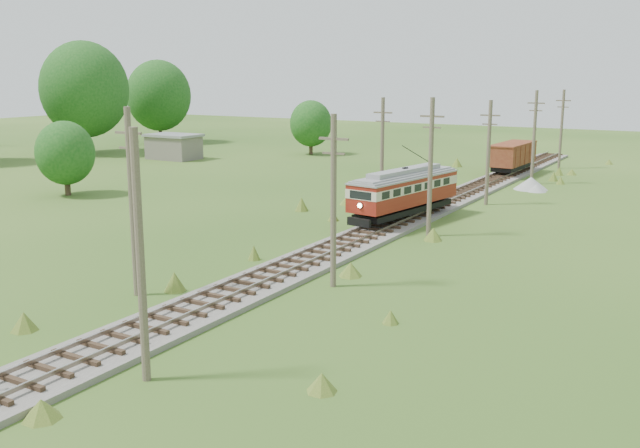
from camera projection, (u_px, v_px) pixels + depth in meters
The scene contains 17 objects.
railbed_main at pixel (402, 220), 50.88m from camera, with size 3.60×96.00×0.57m.
streetcar at pixel (405, 189), 50.69m from camera, with size 4.18×11.04×4.99m.
gondola at pixel (512, 155), 74.41m from camera, with size 2.98×8.44×2.78m.
gravel_pile at pixel (532, 184), 65.08m from camera, with size 3.20×3.39×1.16m.
utility_pole_r_1 at pixel (140, 258), 23.97m from camera, with size 0.30×0.30×8.80m.
utility_pole_r_2 at pixel (334, 200), 34.85m from camera, with size 1.60×0.30×8.60m.
utility_pole_r_3 at pixel (431, 166), 45.84m from camera, with size 1.60×0.30×9.00m.
utility_pole_r_4 at pixel (488, 152), 56.99m from camera, with size 1.60×0.30×8.40m.
utility_pole_r_5 at pixel (534, 136), 67.72m from camera, with size 1.60×0.30×8.90m.
utility_pole_r_6 at pixel (561, 128), 78.83m from camera, with size 1.60×0.30×8.70m.
utility_pole_l_a at pixel (132, 201), 33.44m from camera, with size 1.60×0.30×9.00m.
utility_pole_l_b at pixel (382, 150), 57.28m from camera, with size 1.60×0.30×8.60m.
tree_left_4 at pixel (84, 89), 92.68m from camera, with size 11.34×11.34×14.61m.
tree_left_5 at pixel (159, 95), 107.44m from camera, with size 9.66×9.66×12.44m.
tree_mid_a at pixel (311, 124), 92.60m from camera, with size 5.46×5.46×7.03m.
tree_mid_c at pixel (65, 153), 61.55m from camera, with size 5.04×5.04×6.49m.
shed at pixel (174, 146), 88.04m from camera, with size 6.40×4.40×3.10m.
Camera 1 is at (20.02, -11.99, 10.53)m, focal length 40.00 mm.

